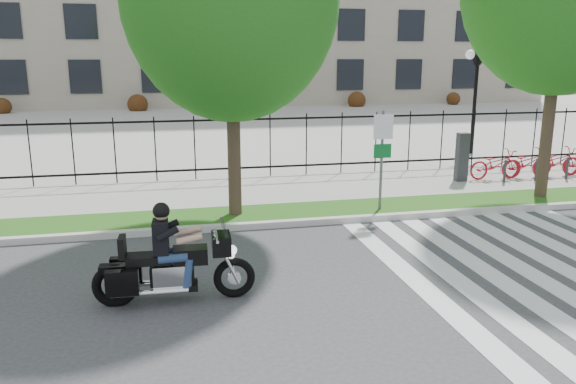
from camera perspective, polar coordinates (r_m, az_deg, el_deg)
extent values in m
plane|color=#38383A|center=(9.48, 1.40, -10.92)|extent=(120.00, 120.00, 0.00)
cube|color=beige|center=(13.22, -2.83, -3.38)|extent=(60.00, 0.20, 0.15)
cube|color=#225715|center=(14.02, -3.41, -2.38)|extent=(60.00, 1.50, 0.15)
cube|color=#9B9991|center=(16.42, -4.79, -0.02)|extent=(60.00, 3.50, 0.15)
cube|color=#9B9991|center=(33.66, -8.84, 6.85)|extent=(80.00, 34.00, 0.10)
cylinder|color=black|center=(23.76, 18.40, 8.27)|extent=(0.14, 0.14, 4.00)
cylinder|color=black|center=(23.68, 18.75, 12.85)|extent=(0.06, 0.70, 0.70)
sphere|color=white|center=(23.50, 18.02, 13.14)|extent=(0.36, 0.36, 0.36)
sphere|color=white|center=(23.86, 19.51, 13.03)|extent=(0.36, 0.36, 0.36)
cylinder|color=#37251E|center=(13.56, -5.52, 5.21)|extent=(0.32, 0.32, 3.63)
cylinder|color=#37251E|center=(16.83, 24.93, 6.54)|extent=(0.32, 0.32, 4.15)
cube|color=#2D2D33|center=(18.21, 17.25, 3.42)|extent=(0.35, 0.25, 1.50)
imported|color=#B51424|center=(18.87, 20.37, 2.64)|extent=(1.77, 0.62, 0.93)
cylinder|color=#2D2D33|center=(18.49, 21.16, 1.99)|extent=(0.08, 0.08, 0.70)
imported|color=#B51424|center=(19.49, 23.10, 2.72)|extent=(1.77, 0.62, 0.93)
cylinder|color=#2D2D33|center=(19.11, 23.92, 2.09)|extent=(0.08, 0.08, 0.70)
imported|color=#B51424|center=(20.14, 25.66, 2.79)|extent=(1.77, 0.62, 0.93)
cylinder|color=#2D2D33|center=(19.78, 26.50, 2.18)|extent=(0.08, 0.08, 0.70)
cylinder|color=#59595B|center=(14.22, 9.48, 3.16)|extent=(0.07, 0.07, 2.50)
cube|color=white|center=(14.05, 9.67, 6.54)|extent=(0.50, 0.03, 0.60)
cube|color=#0C6626|center=(14.14, 9.58, 4.13)|extent=(0.45, 0.03, 0.35)
torus|color=black|center=(9.51, -5.48, -8.66)|extent=(0.70, 0.16, 0.70)
torus|color=black|center=(9.57, -17.15, -9.07)|extent=(0.74, 0.18, 0.74)
cube|color=black|center=(9.28, -6.81, -5.20)|extent=(0.33, 0.57, 0.30)
cube|color=#26262B|center=(9.21, -6.41, -3.81)|extent=(0.17, 0.51, 0.31)
cube|color=silver|center=(9.45, -11.67, -8.30)|extent=(0.62, 0.37, 0.40)
cube|color=black|center=(9.33, -9.90, -6.33)|extent=(0.57, 0.37, 0.26)
cube|color=black|center=(9.36, -13.94, -6.59)|extent=(0.72, 0.39, 0.14)
cube|color=black|center=(9.33, -16.50, -5.38)|extent=(0.12, 0.35, 0.34)
cube|color=black|center=(9.21, -16.50, -8.84)|extent=(0.51, 0.18, 0.40)
cube|color=black|center=(9.77, -16.12, -7.50)|extent=(0.51, 0.18, 0.40)
cube|color=black|center=(9.23, -12.81, -4.43)|extent=(0.26, 0.41, 0.53)
sphere|color=tan|center=(9.12, -12.75, -2.13)|extent=(0.23, 0.23, 0.23)
sphere|color=black|center=(9.11, -12.76, -1.88)|extent=(0.27, 0.27, 0.27)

